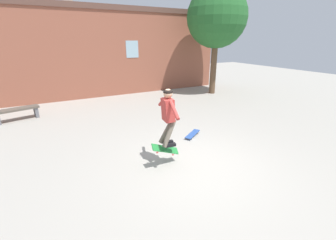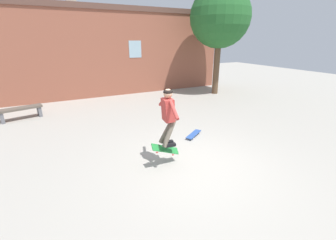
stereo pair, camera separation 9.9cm
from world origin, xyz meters
name	(u,v)px [view 2 (the right image)]	position (x,y,z in m)	size (l,w,h in m)	color
ground_plane	(192,166)	(0.00, 0.00, 0.00)	(40.00, 40.00, 0.00)	#A39E93
building_backdrop	(108,51)	(-0.01, 8.49, 2.40)	(14.41, 0.52, 5.89)	#93513D
tree_right	(220,18)	(5.49, 6.22, 4.06)	(3.17, 3.17, 5.68)	brown
park_bench	(21,111)	(-4.16, 5.99, 0.35)	(1.57, 0.75, 0.49)	brown
skater	(168,113)	(-0.52, 0.33, 1.39)	(0.42, 1.24, 1.40)	#B23833
skateboard_flipping	(165,149)	(-0.59, 0.33, 0.46)	(0.79, 0.32, 0.47)	#237F38
skateboard_resting	(194,134)	(1.03, 1.55, 0.07)	(0.80, 0.63, 0.08)	#2D519E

